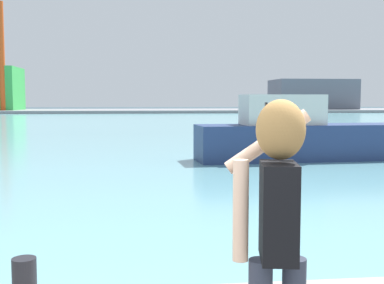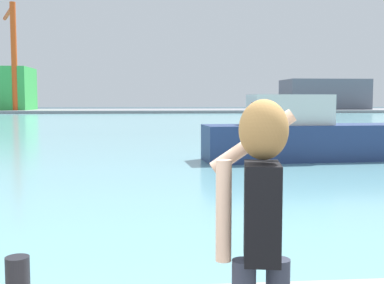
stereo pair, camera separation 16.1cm
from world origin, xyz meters
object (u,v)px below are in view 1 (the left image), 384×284
person_photographer (277,217)px  warehouse_right (312,94)px  port_crane (0,44)px  harbor_bollard (25,283)px  boat_moored (304,136)px

person_photographer → warehouse_right: warehouse_right is taller
port_crane → warehouse_right: bearing=4.6°
harbor_bollard → boat_moored: 15.88m
person_photographer → boat_moored: (5.58, 15.50, -0.71)m
boat_moored → warehouse_right: warehouse_right is taller
harbor_bollard → port_crane: bearing=104.7°
harbor_bollard → person_photographer: bearing=-39.1°
person_photographer → harbor_bollard: person_photographer is taller
harbor_bollard → boat_moored: boat_moored is taller
boat_moored → warehouse_right: (28.59, 76.98, 2.50)m
warehouse_right → port_crane: size_ratio=0.84×
warehouse_right → boat_moored: bearing=-110.4°
harbor_bollard → boat_moored: (7.31, 14.09, 0.14)m
person_photographer → harbor_bollard: bearing=61.3°
harbor_bollard → warehouse_right: bearing=68.5°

